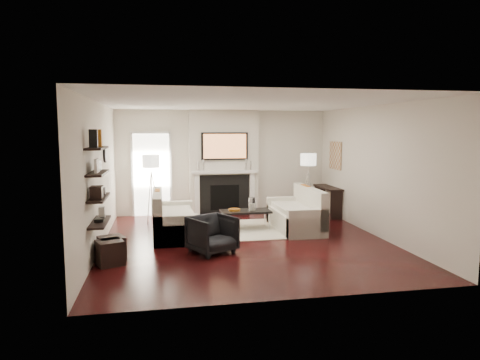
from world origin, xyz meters
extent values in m
plane|color=black|center=(0.00, 0.00, 0.00)|extent=(6.00, 6.00, 0.00)
plane|color=white|center=(0.00, 0.00, 2.70)|extent=(6.00, 6.00, 0.00)
plane|color=silver|center=(0.00, 3.00, 1.35)|extent=(5.50, 0.00, 5.50)
plane|color=silver|center=(0.00, -3.00, 1.35)|extent=(5.50, 0.00, 5.50)
plane|color=silver|center=(-2.75, 0.00, 1.35)|extent=(0.00, 6.00, 6.00)
plane|color=silver|center=(2.75, 0.00, 1.35)|extent=(0.00, 6.00, 6.00)
cube|color=silver|center=(0.00, 2.88, 1.35)|extent=(1.80, 0.25, 2.70)
cube|color=black|center=(0.00, 2.74, 0.52)|extent=(1.30, 0.02, 1.04)
cube|color=black|center=(0.00, 2.73, 0.45)|extent=(0.75, 0.02, 0.65)
cube|color=white|center=(-0.72, 2.71, 0.55)|extent=(0.12, 0.08, 1.10)
cube|color=white|center=(0.72, 2.71, 0.55)|extent=(0.12, 0.08, 1.10)
cube|color=white|center=(0.00, 2.69, 1.12)|extent=(1.70, 0.18, 0.07)
cube|color=black|center=(0.00, 2.71, 1.78)|extent=(1.20, 0.06, 0.70)
cube|color=#BF723F|center=(0.00, 2.68, 1.78)|extent=(1.10, 0.00, 0.62)
cylinder|color=silver|center=(-0.55, 2.70, 1.30)|extent=(0.04, 0.04, 0.30)
cylinder|color=silver|center=(-0.68, 2.70, 1.27)|extent=(0.04, 0.04, 0.24)
cylinder|color=silver|center=(0.55, 2.70, 1.30)|extent=(0.04, 0.04, 0.30)
cylinder|color=silver|center=(0.68, 2.70, 1.27)|extent=(0.04, 0.04, 0.24)
cube|color=white|center=(-1.85, 2.98, 1.05)|extent=(0.90, 0.02, 2.10)
cube|color=white|center=(-2.33, 2.96, 1.05)|extent=(0.06, 0.06, 2.16)
cube|color=white|center=(-1.37, 2.96, 1.05)|extent=(0.06, 0.06, 2.16)
cube|color=white|center=(-1.85, 2.96, 2.13)|extent=(1.02, 0.06, 0.06)
cube|color=beige|center=(0.17, 0.97, 0.01)|extent=(2.60, 2.00, 0.01)
cube|color=beige|center=(-1.37, 0.66, 0.21)|extent=(0.85, 1.80, 0.42)
cube|color=beige|center=(-1.70, 0.66, 0.53)|extent=(0.18, 1.80, 0.80)
cube|color=beige|center=(-1.37, -0.15, 0.30)|extent=(0.85, 0.18, 0.60)
cube|color=beige|center=(-1.37, 1.47, 0.30)|extent=(0.85, 0.18, 0.60)
cube|color=beige|center=(-1.32, 0.66, 0.47)|extent=(0.63, 1.44, 0.10)
cube|color=#AC5D15|center=(-1.70, 0.96, 0.73)|extent=(0.10, 0.42, 0.42)
cube|color=black|center=(-1.70, 0.36, 0.72)|extent=(0.10, 0.40, 0.40)
cube|color=beige|center=(1.28, 0.79, 0.21)|extent=(0.85, 1.80, 0.42)
cube|color=beige|center=(1.61, 0.79, 0.53)|extent=(0.18, 1.80, 0.80)
cube|color=beige|center=(1.28, -0.02, 0.30)|extent=(0.85, 0.18, 0.60)
cube|color=beige|center=(1.28, 1.60, 0.30)|extent=(0.85, 0.18, 0.60)
cube|color=beige|center=(1.23, 0.79, 0.47)|extent=(0.63, 1.44, 0.10)
cube|color=#AC5D15|center=(1.61, 1.09, 0.73)|extent=(0.10, 0.42, 0.42)
cube|color=black|center=(1.61, 0.49, 0.72)|extent=(0.10, 0.40, 0.40)
cube|color=black|center=(0.20, 1.02, 0.40)|extent=(1.10, 0.55, 0.04)
cylinder|color=silver|center=(-0.30, 0.80, 0.19)|extent=(0.02, 0.02, 0.38)
cylinder|color=silver|center=(0.70, 0.80, 0.19)|extent=(0.02, 0.02, 0.38)
cylinder|color=silver|center=(-0.30, 1.24, 0.19)|extent=(0.02, 0.02, 0.38)
cylinder|color=silver|center=(0.70, 1.24, 0.19)|extent=(0.02, 0.02, 0.38)
cylinder|color=white|center=(0.35, 1.02, 0.56)|extent=(0.17, 0.17, 0.29)
cylinder|color=white|center=(0.35, 1.02, 0.50)|extent=(0.10, 0.10, 0.15)
cylinder|color=orange|center=(-0.05, 1.02, 0.45)|extent=(0.26, 0.26, 0.04)
imported|color=black|center=(-0.74, -0.68, 0.37)|extent=(0.94, 0.92, 0.73)
cylinder|color=silver|center=(-1.85, 2.28, 0.60)|extent=(0.02, 0.02, 1.20)
cylinder|color=white|center=(-1.85, 2.28, 1.45)|extent=(0.40, 0.40, 0.30)
cylinder|color=silver|center=(-1.74, 2.28, 0.60)|extent=(0.25, 0.02, 1.23)
cylinder|color=silver|center=(-1.91, 2.38, 0.60)|extent=(0.14, 0.22, 1.23)
cylinder|color=silver|center=(-1.91, 2.19, 0.60)|extent=(0.14, 0.22, 1.23)
cylinder|color=silver|center=(2.05, 2.16, 0.60)|extent=(0.02, 0.02, 1.20)
cylinder|color=white|center=(2.05, 2.16, 1.45)|extent=(0.40, 0.40, 0.30)
cylinder|color=silver|center=(2.16, 2.16, 0.60)|extent=(0.25, 0.02, 1.23)
cylinder|color=silver|center=(2.00, 2.25, 0.60)|extent=(0.14, 0.22, 1.23)
cylinder|color=silver|center=(1.99, 2.06, 0.60)|extent=(0.14, 0.22, 1.23)
cube|color=black|center=(2.57, 2.10, 0.73)|extent=(0.35, 1.20, 0.04)
cube|color=black|center=(2.57, 1.55, 0.35)|extent=(0.30, 0.04, 0.71)
cube|color=black|center=(2.57, 2.65, 0.35)|extent=(0.30, 0.04, 0.71)
cube|color=tan|center=(2.73, 2.05, 1.55)|extent=(0.03, 0.70, 0.70)
cube|color=black|center=(-2.62, -1.00, 0.70)|extent=(0.25, 1.00, 0.03)
cube|color=black|center=(-2.62, -1.00, 1.10)|extent=(0.25, 1.00, 0.04)
cube|color=black|center=(-2.62, -1.00, 1.50)|extent=(0.25, 1.00, 0.04)
cube|color=black|center=(-2.62, -1.00, 1.90)|extent=(0.25, 1.00, 0.04)
cube|color=black|center=(-2.62, -1.32, 2.06)|extent=(0.12, 0.10, 0.28)
cube|color=#AC5D15|center=(-2.62, -0.87, 2.06)|extent=(0.12, 0.10, 0.28)
cube|color=white|center=(-2.62, -1.08, 1.63)|extent=(0.04, 0.30, 0.22)
cube|color=black|center=(-2.62, -0.82, 1.61)|extent=(0.04, 0.22, 0.18)
cube|color=black|center=(-2.62, -1.22, 1.22)|extent=(0.18, 0.25, 0.20)
cube|color=black|center=(-2.62, -0.78, 1.18)|extent=(0.15, 0.12, 0.12)
cube|color=black|center=(-2.62, -1.02, 0.74)|extent=(0.14, 0.20, 0.05)
cube|color=white|center=(-2.62, -0.69, 0.81)|extent=(0.10, 0.10, 0.18)
cylinder|color=black|center=(-2.73, 0.90, 1.70)|extent=(0.04, 0.34, 0.34)
cylinder|color=white|center=(-2.71, 0.90, 1.70)|extent=(0.01, 0.29, 0.29)
cube|color=black|center=(-2.47, -0.80, 0.20)|extent=(0.52, 0.52, 0.40)
cube|color=black|center=(-2.47, -1.05, 0.20)|extent=(0.52, 0.52, 0.40)
camera|label=1|loc=(-1.64, -8.11, 2.18)|focal=32.00mm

